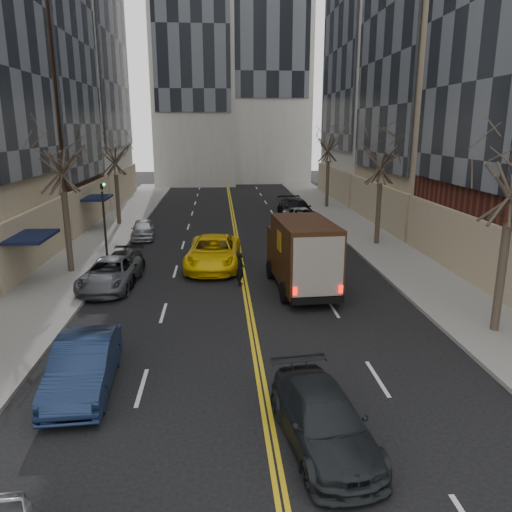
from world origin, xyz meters
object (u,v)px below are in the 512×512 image
(pedestrian, at_px, (240,269))
(ups_truck, at_px, (302,255))
(observer_sedan, at_px, (323,420))
(taxi, at_px, (213,252))

(pedestrian, bearing_deg, ups_truck, -100.14)
(pedestrian, bearing_deg, observer_sedan, -165.96)
(observer_sedan, bearing_deg, pedestrian, 88.97)
(ups_truck, relative_size, pedestrian, 3.85)
(observer_sedan, relative_size, pedestrian, 2.90)
(observer_sedan, xyz_separation_m, taxi, (-2.71, 15.69, 0.17))
(taxi, bearing_deg, ups_truck, -41.51)
(ups_truck, bearing_deg, observer_sedan, -100.50)
(ups_truck, bearing_deg, pedestrian, 158.55)
(observer_sedan, height_order, taxi, taxi)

